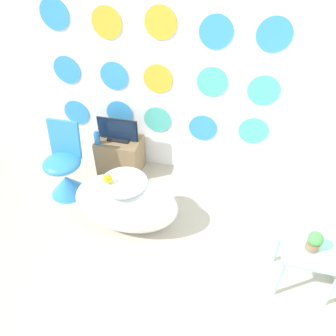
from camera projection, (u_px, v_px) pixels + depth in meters
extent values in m
plane|color=#BCB29E|center=(97.00, 319.00, 2.56)|extent=(12.00, 12.00, 0.00)
cube|color=white|center=(160.00, 60.00, 3.25)|extent=(4.70, 0.04, 2.60)
cylinder|color=#3899E5|center=(77.00, 113.00, 3.88)|extent=(0.31, 0.01, 0.31)
cylinder|color=#3899E5|center=(120.00, 114.00, 3.74)|extent=(0.31, 0.01, 0.31)
cylinder|color=#4CBFB2|center=(157.00, 120.00, 3.67)|extent=(0.31, 0.01, 0.31)
cylinder|color=#3899E5|center=(203.00, 128.00, 3.59)|extent=(0.31, 0.01, 0.31)
cylinder|color=#4CBFB2|center=(253.00, 131.00, 3.47)|extent=(0.31, 0.01, 0.31)
cylinder|color=#3899E5|center=(67.00, 70.00, 3.55)|extent=(0.31, 0.01, 0.31)
cylinder|color=#3899E5|center=(114.00, 76.00, 3.46)|extent=(0.31, 0.01, 0.31)
cylinder|color=gold|center=(158.00, 79.00, 3.36)|extent=(0.31, 0.01, 0.31)
cylinder|color=#4CBFB2|center=(212.00, 82.00, 3.24)|extent=(0.31, 0.01, 0.31)
cylinder|color=#4CBFB2|center=(264.00, 91.00, 3.17)|extent=(0.31, 0.01, 0.31)
cylinder|color=#3899E5|center=(54.00, 14.00, 3.19)|extent=(0.31, 0.01, 0.31)
cylinder|color=gold|center=(107.00, 23.00, 3.12)|extent=(0.31, 0.01, 0.31)
cylinder|color=gold|center=(160.00, 23.00, 3.00)|extent=(0.31, 0.01, 0.31)
cylinder|color=#3899E5|center=(216.00, 32.00, 2.94)|extent=(0.31, 0.01, 0.31)
cylinder|color=#3899E5|center=(274.00, 35.00, 2.84)|extent=(0.31, 0.01, 0.31)
ellipsoid|color=white|center=(126.00, 203.00, 3.13)|extent=(1.01, 0.53, 0.58)
cylinder|color=#B2DBEA|center=(124.00, 182.00, 2.96)|extent=(0.44, 0.44, 0.01)
sphere|color=yellow|center=(108.00, 179.00, 2.91)|extent=(0.08, 0.08, 0.08)
sphere|color=yellow|center=(107.00, 177.00, 2.88)|extent=(0.05, 0.05, 0.05)
cone|color=orange|center=(106.00, 179.00, 2.86)|extent=(0.02, 0.02, 0.02)
cone|color=#338CE0|center=(67.00, 184.00, 3.60)|extent=(0.38, 0.38, 0.23)
ellipsoid|color=#338CE0|center=(62.00, 163.00, 3.41)|extent=(0.40, 0.40, 0.14)
cube|color=#338CE0|center=(65.00, 139.00, 3.39)|extent=(0.34, 0.09, 0.41)
cube|color=#8E704C|center=(120.00, 155.00, 3.85)|extent=(0.50, 0.36, 0.43)
cube|color=white|center=(114.00, 159.00, 3.67)|extent=(0.42, 0.01, 0.12)
cube|color=black|center=(119.00, 139.00, 3.71)|extent=(0.25, 0.12, 0.02)
cube|color=black|center=(118.00, 129.00, 3.63)|extent=(0.47, 0.01, 0.26)
cube|color=#0F1E38|center=(117.00, 130.00, 3.62)|extent=(0.45, 0.01, 0.24)
cylinder|color=#2D72B7|center=(97.00, 138.00, 3.61)|extent=(0.07, 0.07, 0.14)
cylinder|color=#2D72B7|center=(96.00, 132.00, 3.56)|extent=(0.04, 0.04, 0.02)
cube|color=#99E0D8|center=(311.00, 250.00, 2.54)|extent=(0.45, 0.39, 0.02)
cylinder|color=#99E0D8|center=(279.00, 279.00, 2.59)|extent=(0.03, 0.03, 0.42)
cylinder|color=#99E0D8|center=(332.00, 290.00, 2.52)|extent=(0.03, 0.03, 0.42)
cylinder|color=#99E0D8|center=(278.00, 245.00, 2.84)|extent=(0.03, 0.03, 0.42)
cylinder|color=#99E0D8|center=(326.00, 254.00, 2.77)|extent=(0.03, 0.03, 0.42)
cylinder|color=#8C6B4C|center=(313.00, 246.00, 2.51)|extent=(0.10, 0.10, 0.07)
sphere|color=#4C9E4C|center=(316.00, 239.00, 2.45)|extent=(0.11, 0.11, 0.11)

